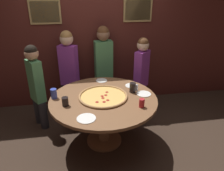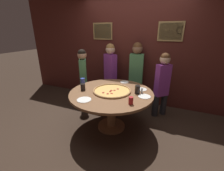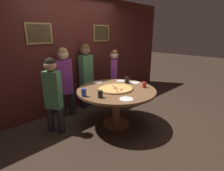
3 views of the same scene
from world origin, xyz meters
name	(u,v)px [view 3 (image 3 of 3)]	position (x,y,z in m)	size (l,w,h in m)	color
ground_plane	(116,124)	(0.00, 0.00, 0.00)	(24.00, 24.00, 0.00)	#38281E
back_wall	(75,53)	(0.00, 1.34, 1.30)	(6.40, 0.08, 2.60)	#4C1E19
dining_table	(116,96)	(0.00, 0.00, 0.60)	(1.49, 1.49, 0.74)	brown
giant_pizza	(115,88)	(0.00, 0.03, 0.75)	(0.69, 0.69, 0.03)	#EAB75B
drink_cup_by_shaker	(144,85)	(0.45, -0.32, 0.80)	(0.07, 0.07, 0.11)	#B22328
drink_cup_near_right	(100,94)	(-0.51, -0.12, 0.80)	(0.09, 0.09, 0.12)	black
drink_cup_near_left	(127,80)	(0.44, 0.11, 0.81)	(0.09, 0.09, 0.14)	black
drink_cup_front_edge	(84,93)	(-0.67, 0.11, 0.81)	(0.08, 0.08, 0.14)	#384CB7
white_plate_far_back	(98,82)	(0.05, 0.59, 0.74)	(0.18, 0.18, 0.01)	white
white_plate_right_side	(135,83)	(0.59, 0.03, 0.74)	(0.21, 0.21, 0.01)	white
white_plate_beside_cup	(121,81)	(0.48, 0.32, 0.74)	(0.18, 0.18, 0.01)	white
white_plate_near_front	(126,99)	(-0.26, -0.48, 0.74)	(0.23, 0.23, 0.01)	white
condiment_shaker	(128,80)	(0.52, 0.15, 0.79)	(0.04, 0.04, 0.10)	silver
diner_far_left	(114,73)	(0.79, 0.83, 0.78)	(0.33, 0.32, 1.37)	#232328
diner_side_right	(86,72)	(0.15, 1.14, 0.86)	(0.39, 0.23, 1.52)	#232328
diner_side_left	(53,92)	(-0.98, 0.60, 0.78)	(0.29, 0.36, 1.38)	#232328
diner_far_right	(65,79)	(-0.48, 1.04, 0.84)	(0.39, 0.28, 1.48)	#232328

